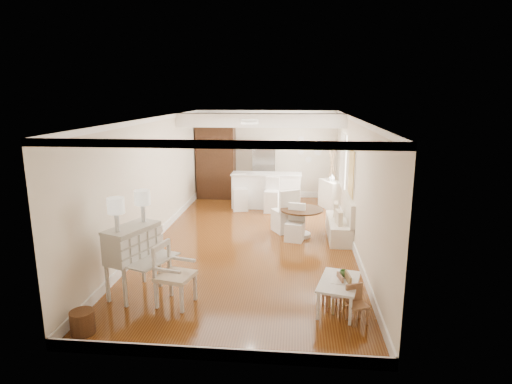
% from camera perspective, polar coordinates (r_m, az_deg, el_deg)
% --- Properties ---
extents(room, '(9.00, 9.04, 2.82)m').
position_cam_1_polar(room, '(9.69, -0.10, 5.10)').
color(room, brown).
rests_on(room, ground).
extents(secretary_bureau, '(1.22, 1.23, 1.19)m').
position_cam_1_polar(secretary_bureau, '(7.49, -16.01, -8.77)').
color(secretary_bureau, beige).
rests_on(secretary_bureau, ground).
extents(gustavian_armchair, '(0.70, 0.70, 1.00)m').
position_cam_1_polar(gustavian_armchair, '(7.03, -10.70, -10.79)').
color(gustavian_armchair, silver).
rests_on(gustavian_armchair, ground).
extents(wicker_basket, '(0.44, 0.44, 0.34)m').
position_cam_1_polar(wicker_basket, '(6.75, -22.14, -15.79)').
color(wicker_basket, '#523019').
rests_on(wicker_basket, ground).
extents(kids_table, '(0.78, 1.06, 0.47)m').
position_cam_1_polar(kids_table, '(6.99, 10.91, -13.32)').
color(kids_table, white).
rests_on(kids_table, ground).
extents(kids_chair_a, '(0.33, 0.33, 0.57)m').
position_cam_1_polar(kids_chair_a, '(6.98, 10.11, -12.91)').
color(kids_chair_a, '#9F6A48').
rests_on(kids_chair_a, ground).
extents(kids_chair_b, '(0.34, 0.34, 0.62)m').
position_cam_1_polar(kids_chair_b, '(6.91, 11.04, -12.98)').
color(kids_chair_b, '#AD884E').
rests_on(kids_chair_b, ground).
extents(kids_chair_c, '(0.36, 0.36, 0.57)m').
position_cam_1_polar(kids_chair_c, '(6.66, 13.39, -14.38)').
color(kids_chair_c, '#976744').
rests_on(kids_chair_c, ground).
extents(banquette, '(0.52, 1.60, 0.98)m').
position_cam_1_polar(banquette, '(10.18, 11.03, -3.35)').
color(banquette, silver).
rests_on(banquette, ground).
extents(dining_table, '(1.31, 1.31, 0.68)m').
position_cam_1_polar(dining_table, '(10.15, 6.06, -4.11)').
color(dining_table, '#432815').
rests_on(dining_table, ground).
extents(slip_chair_near, '(0.48, 0.49, 0.84)m').
position_cam_1_polar(slip_chair_near, '(9.86, 5.21, -4.11)').
color(slip_chair_near, white).
rests_on(slip_chair_near, ground).
extents(slip_chair_far, '(0.70, 0.71, 1.08)m').
position_cam_1_polar(slip_chair_far, '(10.45, 3.88, -2.43)').
color(slip_chair_far, white).
rests_on(slip_chair_far, ground).
extents(breakfast_counter, '(2.05, 0.65, 1.03)m').
position_cam_1_polar(breakfast_counter, '(12.67, 1.39, 0.22)').
color(breakfast_counter, white).
rests_on(breakfast_counter, ground).
extents(bar_stool_left, '(0.50, 0.50, 1.04)m').
position_cam_1_polar(bar_stool_left, '(12.35, -2.12, -0.09)').
color(bar_stool_left, white).
rests_on(bar_stool_left, ground).
extents(bar_stool_right, '(0.42, 0.42, 0.99)m').
position_cam_1_polar(bar_stool_right, '(12.14, 2.10, -0.43)').
color(bar_stool_right, white).
rests_on(bar_stool_right, ground).
extents(pantry_cabinet, '(1.20, 0.60, 2.30)m').
position_cam_1_polar(pantry_cabinet, '(13.82, -5.33, 3.92)').
color(pantry_cabinet, '#381E11').
rests_on(pantry_cabinet, ground).
extents(fridge, '(0.75, 0.65, 1.80)m').
position_cam_1_polar(fridge, '(13.61, 2.56, 2.75)').
color(fridge, silver).
rests_on(fridge, ground).
extents(sideboard, '(0.71, 0.95, 0.83)m').
position_cam_1_polar(sideboard, '(12.78, 9.95, -0.32)').
color(sideboard, white).
rests_on(sideboard, ground).
extents(pencil_cup, '(0.14, 0.14, 0.10)m').
position_cam_1_polar(pencil_cup, '(7.04, 11.58, -10.58)').
color(pencil_cup, '#63A25E').
rests_on(pencil_cup, kids_table).
extents(branch_vase, '(0.19, 0.19, 0.20)m').
position_cam_1_polar(branch_vase, '(12.66, 10.10, 1.93)').
color(branch_vase, white).
rests_on(branch_vase, sideboard).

